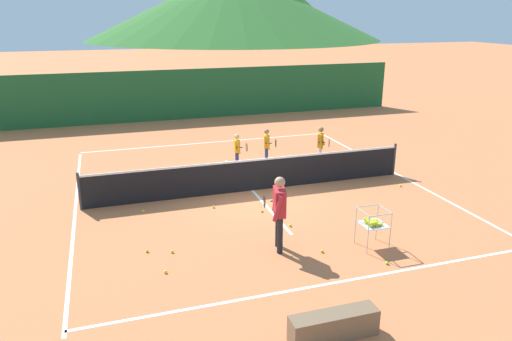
{
  "coord_description": "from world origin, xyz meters",
  "views": [
    {
      "loc": [
        -4.04,
        -12.95,
        5.09
      ],
      "look_at": [
        -0.27,
        -1.22,
        1.04
      ],
      "focal_mm": 33.92,
      "sensor_mm": 36.0,
      "label": 1
    }
  ],
  "objects_px": {
    "ball_cart": "(373,223)",
    "tennis_ball_7": "(147,251)",
    "tennis_ball_0": "(262,211)",
    "tennis_net": "(252,175)",
    "tennis_ball_5": "(214,207)",
    "instructor": "(279,207)",
    "student_0": "(237,148)",
    "tennis_ball_6": "(322,251)",
    "tennis_ball_8": "(290,225)",
    "courtside_bench": "(334,325)",
    "tennis_ball_2": "(166,272)",
    "tennis_ball_9": "(387,263)",
    "student_2": "(321,142)",
    "tennis_ball_1": "(143,211)",
    "student_1": "(267,143)",
    "tennis_ball_3": "(401,186)",
    "tennis_ball_4": "(172,251)"
  },
  "relations": [
    {
      "from": "ball_cart",
      "to": "tennis_ball_7",
      "type": "relative_size",
      "value": 13.22
    },
    {
      "from": "ball_cart",
      "to": "tennis_ball_0",
      "type": "bearing_deg",
      "value": 123.21
    },
    {
      "from": "tennis_ball_0",
      "to": "tennis_ball_7",
      "type": "distance_m",
      "value": 3.44
    },
    {
      "from": "tennis_net",
      "to": "tennis_ball_5",
      "type": "relative_size",
      "value": 143.68
    },
    {
      "from": "instructor",
      "to": "ball_cart",
      "type": "height_order",
      "value": "instructor"
    },
    {
      "from": "instructor",
      "to": "student_0",
      "type": "xyz_separation_m",
      "value": [
        0.73,
        5.96,
        -0.31
      ]
    },
    {
      "from": "tennis_net",
      "to": "tennis_ball_7",
      "type": "relative_size",
      "value": 143.68
    },
    {
      "from": "tennis_ball_6",
      "to": "tennis_ball_8",
      "type": "distance_m",
      "value": 1.5
    },
    {
      "from": "courtside_bench",
      "to": "tennis_ball_5",
      "type": "bearing_deg",
      "value": 95.96
    },
    {
      "from": "tennis_ball_2",
      "to": "tennis_ball_9",
      "type": "bearing_deg",
      "value": -13.29
    },
    {
      "from": "student_0",
      "to": "tennis_ball_0",
      "type": "xyz_separation_m",
      "value": [
        -0.4,
        -3.83,
        -0.69
      ]
    },
    {
      "from": "tennis_net",
      "to": "student_2",
      "type": "relative_size",
      "value": 7.21
    },
    {
      "from": "tennis_ball_8",
      "to": "tennis_ball_9",
      "type": "xyz_separation_m",
      "value": [
        1.25,
        -2.4,
        0.0
      ]
    },
    {
      "from": "student_2",
      "to": "tennis_ball_2",
      "type": "xyz_separation_m",
      "value": [
        -6.14,
        -5.76,
        -0.78
      ]
    },
    {
      "from": "tennis_ball_0",
      "to": "tennis_ball_1",
      "type": "xyz_separation_m",
      "value": [
        -3.02,
        0.94,
        0.0
      ]
    },
    {
      "from": "student_1",
      "to": "tennis_ball_7",
      "type": "bearing_deg",
      "value": -131.15
    },
    {
      "from": "tennis_ball_2",
      "to": "tennis_ball_7",
      "type": "distance_m",
      "value": 1.07
    },
    {
      "from": "tennis_ball_1",
      "to": "tennis_ball_5",
      "type": "distance_m",
      "value": 1.88
    },
    {
      "from": "student_1",
      "to": "tennis_ball_1",
      "type": "relative_size",
      "value": 18.68
    },
    {
      "from": "tennis_ball_8",
      "to": "student_0",
      "type": "bearing_deg",
      "value": 89.76
    },
    {
      "from": "tennis_ball_1",
      "to": "tennis_ball_9",
      "type": "relative_size",
      "value": 1.0
    },
    {
      "from": "student_2",
      "to": "tennis_ball_8",
      "type": "height_order",
      "value": "student_2"
    },
    {
      "from": "tennis_ball_2",
      "to": "tennis_ball_9",
      "type": "relative_size",
      "value": 1.0
    },
    {
      "from": "tennis_ball_3",
      "to": "tennis_ball_5",
      "type": "distance_m",
      "value": 5.84
    },
    {
      "from": "tennis_ball_1",
      "to": "tennis_ball_4",
      "type": "distance_m",
      "value": 2.55
    },
    {
      "from": "tennis_net",
      "to": "student_0",
      "type": "relative_size",
      "value": 8.11
    },
    {
      "from": "student_0",
      "to": "student_2",
      "type": "bearing_deg",
      "value": -9.57
    },
    {
      "from": "student_2",
      "to": "student_1",
      "type": "bearing_deg",
      "value": 160.95
    },
    {
      "from": "tennis_ball_8",
      "to": "tennis_ball_9",
      "type": "height_order",
      "value": "same"
    },
    {
      "from": "student_0",
      "to": "tennis_ball_5",
      "type": "distance_m",
      "value": 3.6
    },
    {
      "from": "student_2",
      "to": "tennis_ball_6",
      "type": "distance_m",
      "value": 6.55
    },
    {
      "from": "instructor",
      "to": "tennis_ball_5",
      "type": "bearing_deg",
      "value": 106.78
    },
    {
      "from": "tennis_ball_2",
      "to": "tennis_net",
      "type": "bearing_deg",
      "value": 52.35
    },
    {
      "from": "tennis_ball_3",
      "to": "tennis_ball_8",
      "type": "relative_size",
      "value": 1.0
    },
    {
      "from": "student_0",
      "to": "tennis_ball_5",
      "type": "bearing_deg",
      "value": -116.43
    },
    {
      "from": "tennis_ball_8",
      "to": "courtside_bench",
      "type": "xyz_separation_m",
      "value": [
        -0.93,
        -4.24,
        0.2
      ]
    },
    {
      "from": "tennis_ball_6",
      "to": "courtside_bench",
      "type": "bearing_deg",
      "value": -111.72
    },
    {
      "from": "tennis_ball_7",
      "to": "student_1",
      "type": "bearing_deg",
      "value": 48.85
    },
    {
      "from": "tennis_ball_8",
      "to": "student_1",
      "type": "bearing_deg",
      "value": 77.48
    },
    {
      "from": "tennis_ball_6",
      "to": "tennis_ball_7",
      "type": "height_order",
      "value": "same"
    },
    {
      "from": "student_1",
      "to": "tennis_ball_6",
      "type": "bearing_deg",
      "value": -98.27
    },
    {
      "from": "student_2",
      "to": "tennis_ball_5",
      "type": "bearing_deg",
      "value": -148.79
    },
    {
      "from": "tennis_ball_4",
      "to": "tennis_ball_2",
      "type": "bearing_deg",
      "value": -107.27
    },
    {
      "from": "tennis_ball_1",
      "to": "tennis_ball_2",
      "type": "bearing_deg",
      "value": -87.69
    },
    {
      "from": "student_1",
      "to": "tennis_ball_8",
      "type": "distance_m",
      "value": 5.21
    },
    {
      "from": "student_1",
      "to": "tennis_net",
      "type": "bearing_deg",
      "value": -118.55
    },
    {
      "from": "tennis_ball_6",
      "to": "student_1",
      "type": "bearing_deg",
      "value": 81.73
    },
    {
      "from": "tennis_ball_1",
      "to": "tennis_ball_3",
      "type": "height_order",
      "value": "same"
    },
    {
      "from": "tennis_ball_1",
      "to": "tennis_ball_5",
      "type": "xyz_separation_m",
      "value": [
        1.86,
        -0.27,
        0.0
      ]
    },
    {
      "from": "tennis_ball_6",
      "to": "tennis_ball_7",
      "type": "relative_size",
      "value": 1.0
    }
  ]
}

